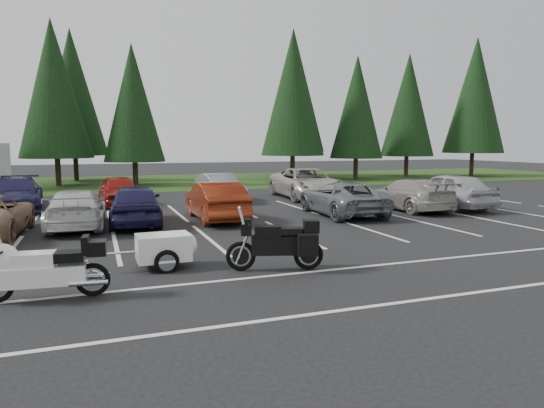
{
  "coord_description": "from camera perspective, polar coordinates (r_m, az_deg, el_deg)",
  "views": [
    {
      "loc": [
        -2.69,
        -13.2,
        2.89
      ],
      "look_at": [
        1.98,
        -0.5,
        1.19
      ],
      "focal_mm": 32.0,
      "sensor_mm": 36.0,
      "label": 1
    }
  ],
  "objects": [
    {
      "name": "conifer_6",
      "position": [
        38.43,
        2.46,
        12.84
      ],
      "size": [
        4.93,
        4.93,
        11.48
      ],
      "color": "#332316",
      "rests_on": "ground"
    },
    {
      "name": "conifer_back_b",
      "position": [
        40.9,
        -22.45,
        12.06
      ],
      "size": [
        4.97,
        4.97,
        11.58
      ],
      "color": "#332316",
      "rests_on": "ground"
    },
    {
      "name": "car_far_1",
      "position": [
        23.54,
        -27.87,
        1.03
      ],
      "size": [
        2.37,
        5.11,
        1.45
      ],
      "primitive_type": "imported",
      "rotation": [
        0.0,
        0.0,
        0.07
      ],
      "color": "#1C1B44",
      "rests_on": "ground"
    },
    {
      "name": "adventure_motorcycle",
      "position": [
        11.03,
        0.32,
        -4.04
      ],
      "size": [
        2.6,
        1.53,
        1.5
      ],
      "primitive_type": null,
      "rotation": [
        0.0,
        0.0,
        -0.29
      ],
      "color": "black",
      "rests_on": "ground"
    },
    {
      "name": "grass_strip",
      "position": [
        37.41,
        -16.01,
        2.44
      ],
      "size": [
        80.0,
        16.0,
        0.01
      ],
      "primitive_type": "cube",
      "color": "#203A12",
      "rests_on": "ground"
    },
    {
      "name": "car_near_5",
      "position": [
        18.44,
        -6.65,
        0.38
      ],
      "size": [
        1.55,
        4.44,
        1.46
      ],
      "primitive_type": "imported",
      "rotation": [
        0.0,
        0.0,
        3.14
      ],
      "color": "maroon",
      "rests_on": "ground"
    },
    {
      "name": "touring_motorcycle",
      "position": [
        9.92,
        -25.25,
        -6.25
      ],
      "size": [
        2.61,
        1.04,
        1.41
      ],
      "primitive_type": null,
      "rotation": [
        0.0,
        0.0,
        -0.1
      ],
      "color": "white",
      "rests_on": "ground"
    },
    {
      "name": "car_near_6",
      "position": [
        19.87,
        8.19,
        0.67
      ],
      "size": [
        2.48,
        4.97,
        1.35
      ],
      "primitive_type": "imported",
      "rotation": [
        0.0,
        0.0,
        3.09
      ],
      "color": "slate",
      "rests_on": "ground"
    },
    {
      "name": "conifer_7",
      "position": [
        40.51,
        9.96,
        11.17
      ],
      "size": [
        4.27,
        4.27,
        9.94
      ],
      "color": "#332316",
      "rests_on": "ground"
    },
    {
      "name": "conifer_8",
      "position": [
        44.19,
        15.74,
        11.14
      ],
      "size": [
        4.53,
        4.53,
        10.56
      ],
      "color": "#332316",
      "rests_on": "ground"
    },
    {
      "name": "car_far_3",
      "position": [
        24.35,
        -6.12,
        1.92
      ],
      "size": [
        1.8,
        4.3,
        1.38
      ],
      "primitive_type": "imported",
      "rotation": [
        0.0,
        0.0,
        0.08
      ],
      "color": "gray",
      "rests_on": "ground"
    },
    {
      "name": "car_far_2",
      "position": [
        23.6,
        -17.54,
        1.51
      ],
      "size": [
        1.92,
        4.25,
        1.42
      ],
      "primitive_type": "imported",
      "rotation": [
        0.0,
        0.0,
        0.06
      ],
      "color": "maroon",
      "rests_on": "ground"
    },
    {
      "name": "car_near_4",
      "position": [
        17.93,
        -15.78,
        0.01
      ],
      "size": [
        2.05,
        4.48,
        1.49
      ],
      "primitive_type": "imported",
      "rotation": [
        0.0,
        0.0,
        3.08
      ],
      "color": "#1D1B43",
      "rests_on": "ground"
    },
    {
      "name": "stall_markings",
      "position": [
        15.7,
        -9.99,
        -3.55
      ],
      "size": [
        32.0,
        16.0,
        0.01
      ],
      "primitive_type": "cube",
      "color": "silver",
      "rests_on": "ground"
    },
    {
      "name": "car_near_7",
      "position": [
        21.95,
        15.8,
        1.11
      ],
      "size": [
        1.97,
        4.74,
        1.37
      ],
      "primitive_type": "imported",
      "rotation": [
        0.0,
        0.0,
        3.13
      ],
      "color": "#9D9A90",
      "rests_on": "ground"
    },
    {
      "name": "car_far_4",
      "position": [
        25.73,
        4.05,
        2.47
      ],
      "size": [
        3.0,
        5.91,
        1.6
      ],
      "primitive_type": "imported",
      "rotation": [
        0.0,
        0.0,
        -0.06
      ],
      "color": "#B0A8A1",
      "rests_on": "ground"
    },
    {
      "name": "lake_water",
      "position": [
        68.59,
        -14.62,
        4.49
      ],
      "size": [
        70.0,
        50.0,
        0.02
      ],
      "primitive_type": "cube",
      "color": "slate",
      "rests_on": "ground"
    },
    {
      "name": "conifer_5",
      "position": [
        35.01,
        -16.04,
        11.36
      ],
      "size": [
        4.14,
        4.14,
        9.63
      ],
      "color": "#332316",
      "rests_on": "ground"
    },
    {
      "name": "conifer_back_c",
      "position": [
        43.59,
        2.52,
        13.19
      ],
      "size": [
        5.5,
        5.5,
        12.81
      ],
      "color": "#332316",
      "rests_on": "ground"
    },
    {
      "name": "ground",
      "position": [
        13.78,
        -8.5,
        -5.04
      ],
      "size": [
        120.0,
        120.0,
        0.0
      ],
      "primitive_type": "plane",
      "color": "black",
      "rests_on": "ground"
    },
    {
      "name": "car_near_8",
      "position": [
        23.14,
        20.06,
        1.52
      ],
      "size": [
        1.91,
        4.7,
        1.6
      ],
      "primitive_type": "imported",
      "rotation": [
        0.0,
        0.0,
        3.14
      ],
      "color": "#B6B5BB",
      "rests_on": "ground"
    },
    {
      "name": "car_near_3",
      "position": [
        17.92,
        -22.03,
        -0.52
      ],
      "size": [
        2.04,
        4.64,
        1.32
      ],
      "primitive_type": "imported",
      "rotation": [
        0.0,
        0.0,
        3.1
      ],
      "color": "silver",
      "rests_on": "ground"
    },
    {
      "name": "conifer_4",
      "position": [
        36.36,
        -24.31,
        12.27
      ],
      "size": [
        4.8,
        4.8,
        11.17
      ],
      "color": "#332316",
      "rests_on": "ground"
    },
    {
      "name": "cargo_trailer",
      "position": [
        11.58,
        -12.65,
        -5.4
      ],
      "size": [
        1.77,
        1.02,
        0.81
      ],
      "primitive_type": null,
      "rotation": [
        0.0,
        0.0,
        0.02
      ],
      "color": "white",
      "rests_on": "ground"
    },
    {
      "name": "conifer_9",
      "position": [
        47.03,
        22.79,
        11.69
      ],
      "size": [
        5.19,
        5.19,
        12.1
      ],
      "color": "#332316",
      "rests_on": "ground"
    }
  ]
}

